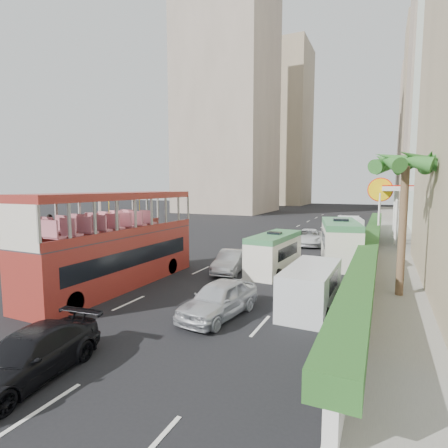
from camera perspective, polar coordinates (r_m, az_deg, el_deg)
The scene contains 19 objects.
ground_plane at distance 16.88m, azimuth -1.05°, elevation -12.44°, with size 200.00×200.00×0.00m, color black.
double_decker_bus at distance 19.58m, azimuth -17.12°, elevation -2.50°, with size 2.50×11.00×5.06m, color maroon.
car_silver_lane_a at distance 22.22m, azimuth 1.11°, elevation -7.87°, with size 1.45×4.15×1.37m, color silver.
car_silver_lane_b at distance 15.04m, azimuth -0.84°, elevation -14.82°, with size 1.75×4.36×1.48m, color silver.
car_black at distance 12.05m, azimuth -29.13°, elevation -21.18°, with size 1.86×4.59×1.33m, color black.
van_asset at distance 33.29m, azimuth 13.67°, elevation -3.34°, with size 2.39×5.19×1.44m, color silver.
minibus_near at distance 22.22m, azimuth 8.21°, elevation -4.74°, with size 1.82×5.46×2.42m, color silver.
minibus_far at distance 25.84m, azimuth 18.40°, elevation -2.83°, with size 2.25×6.74×2.99m, color silver.
panel_van_near at distance 16.04m, azimuth 14.01°, elevation -10.05°, with size 1.91×4.78×1.91m, color silver.
panel_van_far at distance 38.92m, azimuth 19.84°, elevation -0.58°, with size 2.14×5.36×2.14m, color silver.
sidewalk at distance 39.82m, azimuth 27.36°, elevation -2.19°, with size 6.00×120.00×0.18m, color #99968C.
kerb_wall at distance 28.81m, azimuth 22.85°, elevation -3.74°, with size 0.30×44.00×1.00m, color silver.
hedge at distance 28.69m, azimuth 22.92°, elevation -2.06°, with size 1.10×44.00×0.70m, color #2D6626.
palm_tree at distance 18.55m, azimuth 27.13°, elevation -0.72°, with size 0.36×0.36×6.40m, color brown.
shell_station at distance 37.64m, azimuth 29.22°, elevation 1.35°, with size 6.50×8.00×5.50m, color silver.
tower_far_a at distance 98.36m, azimuth 31.26°, elevation 14.99°, with size 14.00×14.00×44.00m, color tan.
tower_far_b at distance 119.74m, azimuth 29.99°, elevation 12.34°, with size 14.00×14.00×40.00m, color tan.
tower_left_a at distance 78.75m, azimuth 0.61°, elevation 21.31°, with size 18.00×18.00×52.00m, color tan.
tower_left_b at distance 109.78m, azimuth 9.33°, elevation 15.29°, with size 16.00×16.00×46.00m, color tan.
Camera 1 is at (6.94, -14.42, 5.38)m, focal length 28.00 mm.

